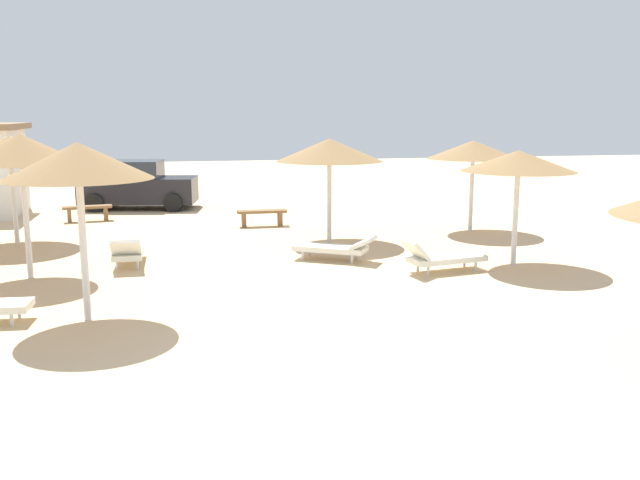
# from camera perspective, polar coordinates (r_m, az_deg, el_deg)

# --- Properties ---
(ground_plane) EXTENTS (80.00, 80.00, 0.00)m
(ground_plane) POSITION_cam_1_polar(r_m,az_deg,el_deg) (9.65, 3.74, -10.28)
(ground_plane) COLOR #DBBA8C
(parasol_0) EXTENTS (2.40, 2.40, 2.96)m
(parasol_0) POSITION_cam_1_polar(r_m,az_deg,el_deg) (11.75, -19.46, 6.16)
(parasol_0) COLOR silver
(parasol_0) RESTS_ON ground
(parasol_3) EXTENTS (2.82, 2.82, 2.74)m
(parasol_3) POSITION_cam_1_polar(r_m,az_deg,el_deg) (18.16, 0.79, 7.46)
(parasol_3) COLOR silver
(parasol_3) RESTS_ON ground
(parasol_4) EXTENTS (2.97, 2.97, 2.82)m
(parasol_4) POSITION_cam_1_polar(r_m,az_deg,el_deg) (19.46, -24.37, 7.00)
(parasol_4) COLOR silver
(parasol_4) RESTS_ON ground
(parasol_5) EXTENTS (2.53, 2.53, 2.59)m
(parasol_5) POSITION_cam_1_polar(r_m,az_deg,el_deg) (15.88, 16.14, 6.28)
(parasol_5) COLOR silver
(parasol_5) RESTS_ON ground
(parasol_6) EXTENTS (2.39, 2.39, 3.00)m
(parasol_6) POSITION_cam_1_polar(r_m,az_deg,el_deg) (15.31, -23.60, 6.91)
(parasol_6) COLOR silver
(parasol_6) RESTS_ON ground
(parasol_8) EXTENTS (2.62, 2.62, 2.62)m
(parasol_8) POSITION_cam_1_polar(r_m,az_deg,el_deg) (20.22, 12.60, 7.31)
(parasol_8) COLOR silver
(parasol_8) RESTS_ON ground
(lounger_3) EXTENTS (1.97, 1.53, 0.61)m
(lounger_3) POSITION_cam_1_polar(r_m,az_deg,el_deg) (16.03, 1.31, -0.63)
(lounger_3) COLOR silver
(lounger_3) RESTS_ON ground
(lounger_5) EXTENTS (1.95, 0.96, 0.77)m
(lounger_5) POSITION_cam_1_polar(r_m,az_deg,el_deg) (15.13, 10.07, -1.42)
(lounger_5) COLOR silver
(lounger_5) RESTS_ON ground
(lounger_6) EXTENTS (0.65, 1.89, 0.73)m
(lounger_6) POSITION_cam_1_polar(r_m,az_deg,el_deg) (16.17, -15.63, -0.89)
(lounger_6) COLOR silver
(lounger_6) RESTS_ON ground
(bench_0) EXTENTS (1.54, 0.63, 0.49)m
(bench_0) POSITION_cam_1_polar(r_m,az_deg,el_deg) (23.00, -18.74, 2.34)
(bench_0) COLOR brown
(bench_0) RESTS_ON ground
(bench_1) EXTENTS (1.50, 0.41, 0.49)m
(bench_1) POSITION_cam_1_polar(r_m,az_deg,el_deg) (20.91, -4.84, 2.09)
(bench_1) COLOR brown
(bench_1) RESTS_ON ground
(parked_car) EXTENTS (4.23, 2.53, 1.72)m
(parked_car) POSITION_cam_1_polar(r_m,az_deg,el_deg) (25.43, -14.91, 4.38)
(parked_car) COLOR black
(parked_car) RESTS_ON ground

